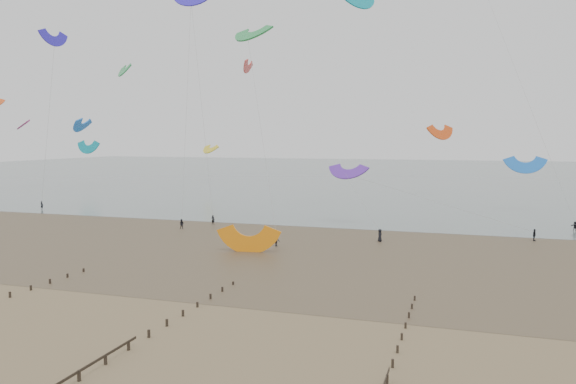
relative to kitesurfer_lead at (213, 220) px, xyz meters
name	(u,v)px	position (x,y,z in m)	size (l,w,h in m)	color
ground	(131,317)	(15.08, -47.57, -0.83)	(500.00, 500.00, 0.00)	brown
sea_and_shore	(243,242)	(11.00, -13.17, -0.82)	(500.00, 665.00, 0.03)	#475654
kitesurfer_lead	(213,220)	(0.00, 0.00, 0.00)	(0.60, 0.40, 1.66)	black
kitesurfers	(394,231)	(31.10, -2.24, 0.02)	(109.32, 27.73, 1.83)	black
grounded_kite	(249,252)	(14.48, -19.83, -0.83)	(7.05, 3.69, 5.37)	orange
kites_airborne	(285,103)	(-1.71, 44.89, 22.50)	(246.88, 114.60, 39.89)	#0990A4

